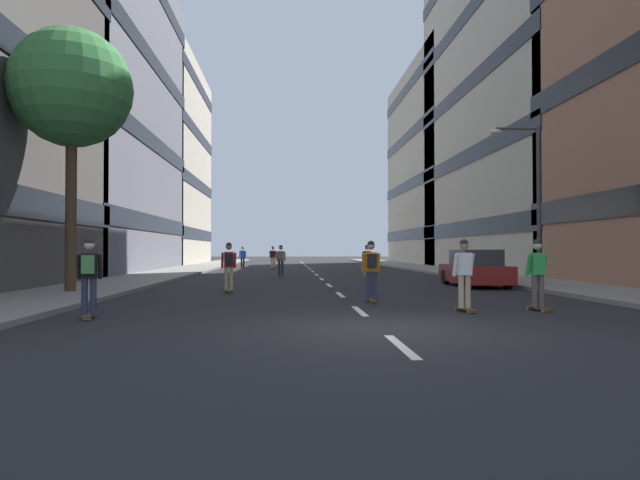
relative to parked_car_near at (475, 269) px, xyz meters
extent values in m
plane|color=black|center=(-5.95, 15.95, -0.70)|extent=(166.74, 166.74, 0.00)
cube|color=gray|center=(-14.97, 19.42, -0.63)|extent=(3.72, 76.42, 0.14)
cube|color=gray|center=(3.06, 19.42, -0.63)|extent=(3.72, 76.42, 0.14)
cube|color=silver|center=(-5.95, -13.84, -0.70)|extent=(0.16, 2.20, 0.01)
cube|color=silver|center=(-5.95, -8.84, -0.70)|extent=(0.16, 2.20, 0.01)
cube|color=silver|center=(-5.95, -3.84, -0.70)|extent=(0.16, 2.20, 0.01)
cube|color=silver|center=(-5.95, 1.16, -0.70)|extent=(0.16, 2.20, 0.01)
cube|color=silver|center=(-5.95, 6.16, -0.70)|extent=(0.16, 2.20, 0.01)
cube|color=silver|center=(-5.95, 11.16, -0.70)|extent=(0.16, 2.20, 0.01)
cube|color=silver|center=(-5.95, 16.16, -0.70)|extent=(0.16, 2.20, 0.01)
cube|color=silver|center=(-5.95, 21.16, -0.70)|extent=(0.16, 2.20, 0.01)
cube|color=silver|center=(-5.95, 26.16, -0.70)|extent=(0.16, 2.20, 0.01)
cube|color=silver|center=(-5.95, 31.16, -0.70)|extent=(0.16, 2.20, 0.01)
cube|color=silver|center=(-5.95, 36.16, -0.70)|extent=(0.16, 2.20, 0.01)
cube|color=silver|center=(-5.95, 41.16, -0.70)|extent=(0.16, 2.20, 0.01)
cube|color=silver|center=(-5.95, 46.16, -0.70)|extent=(0.16, 2.20, 0.01)
cube|color=slate|center=(-23.14, 16.18, 10.31)|extent=(12.61, 21.25, 22.03)
cube|color=black|center=(-23.14, 16.18, 2.60)|extent=(12.73, 21.37, 1.10)
cube|color=black|center=(-23.14, 16.18, 8.11)|extent=(12.73, 21.37, 1.10)
cube|color=black|center=(-23.14, 16.18, 13.62)|extent=(12.73, 21.37, 1.10)
cube|color=#BCB29E|center=(-23.14, 35.42, 9.56)|extent=(12.61, 18.47, 20.51)
cube|color=black|center=(-23.14, 35.42, 2.38)|extent=(12.73, 18.59, 1.10)
cube|color=black|center=(-23.14, 35.42, 7.50)|extent=(12.73, 18.59, 1.10)
cube|color=black|center=(-23.14, 35.42, 12.63)|extent=(12.73, 18.59, 1.10)
cube|color=black|center=(-23.14, 35.42, 17.76)|extent=(12.73, 18.59, 1.10)
cube|color=#BCB29E|center=(11.23, 16.18, 14.40)|extent=(12.61, 23.57, 30.20)
cube|color=black|center=(11.23, 16.18, 2.32)|extent=(12.73, 23.69, 1.10)
cube|color=black|center=(11.23, 16.18, 7.35)|extent=(12.73, 23.69, 1.10)
cube|color=black|center=(11.23, 16.18, 12.39)|extent=(12.73, 23.69, 1.10)
cube|color=black|center=(11.23, 16.18, 17.42)|extent=(12.73, 23.69, 1.10)
cube|color=#BCB29E|center=(11.23, 35.42, 9.61)|extent=(12.61, 21.95, 20.62)
cube|color=black|center=(11.23, 35.42, 2.39)|extent=(12.73, 22.07, 1.10)
cube|color=black|center=(11.23, 35.42, 7.55)|extent=(12.73, 22.07, 1.10)
cube|color=black|center=(11.23, 35.42, 12.70)|extent=(12.73, 22.07, 1.10)
cube|color=black|center=(11.23, 35.42, 17.86)|extent=(12.73, 22.07, 1.10)
cube|color=maroon|center=(0.00, 0.04, -0.17)|extent=(1.80, 4.40, 0.70)
cube|color=#2D3338|center=(0.00, -0.11, 0.50)|extent=(1.60, 2.10, 0.64)
cylinder|color=black|center=(-0.80, 1.49, -0.38)|extent=(0.22, 0.64, 0.64)
cylinder|color=black|center=(0.80, 1.49, -0.38)|extent=(0.22, 0.64, 0.64)
cylinder|color=black|center=(-0.80, -1.41, -0.38)|extent=(0.22, 0.64, 0.64)
cylinder|color=black|center=(0.80, -1.41, -0.38)|extent=(0.22, 0.64, 0.64)
cylinder|color=#4C3823|center=(-14.97, -3.48, 2.16)|extent=(0.36, 0.36, 5.43)
sphere|color=#387A3D|center=(-14.97, -3.48, 6.26)|extent=(3.97, 3.97, 3.97)
cylinder|color=#3F3F44|center=(2.69, -0.08, 2.69)|extent=(0.16, 0.16, 6.50)
cylinder|color=#3F3F44|center=(1.79, -0.08, 5.84)|extent=(1.80, 0.10, 0.10)
ellipsoid|color=silver|center=(0.89, -0.08, 5.69)|extent=(0.50, 0.30, 0.24)
cube|color=brown|center=(-3.41, -9.15, -0.62)|extent=(0.36, 0.92, 0.02)
cylinder|color=#D8BF4C|center=(-3.47, -8.83, -0.66)|extent=(0.19, 0.10, 0.07)
cylinder|color=#D8BF4C|center=(-3.36, -9.46, -0.66)|extent=(0.19, 0.10, 0.07)
cylinder|color=tan|center=(-3.50, -9.17, -0.21)|extent=(0.16, 0.16, 0.80)
cylinder|color=tan|center=(-3.32, -9.13, -0.21)|extent=(0.16, 0.16, 0.80)
cube|color=white|center=(-3.41, -9.15, 0.47)|extent=(0.35, 0.25, 0.55)
cylinder|color=white|center=(-3.64, -9.14, 0.44)|extent=(0.13, 0.24, 0.55)
cylinder|color=white|center=(-3.20, -9.06, 0.44)|extent=(0.13, 0.24, 0.55)
sphere|color=#997051|center=(-3.42, -9.13, 0.92)|extent=(0.22, 0.22, 0.22)
sphere|color=black|center=(-3.42, -9.13, 0.97)|extent=(0.21, 0.21, 0.21)
cube|color=brown|center=(-5.32, -6.60, -0.62)|extent=(0.21, 0.90, 0.02)
cylinder|color=#D8BF4C|center=(-5.32, -6.28, -0.66)|extent=(0.18, 0.07, 0.07)
cylinder|color=#D8BF4C|center=(-5.33, -6.92, -0.66)|extent=(0.18, 0.07, 0.07)
cylinder|color=#2D334C|center=(-5.41, -6.60, -0.21)|extent=(0.14, 0.14, 0.80)
cylinder|color=#2D334C|center=(-5.23, -6.60, -0.21)|extent=(0.14, 0.14, 0.80)
cube|color=orange|center=(-5.32, -6.60, 0.47)|extent=(0.32, 0.20, 0.55)
cylinder|color=orange|center=(-5.54, -6.55, 0.44)|extent=(0.09, 0.23, 0.55)
cylinder|color=orange|center=(-5.10, -6.55, 0.44)|extent=(0.09, 0.23, 0.55)
sphere|color=tan|center=(-5.32, -6.58, 0.92)|extent=(0.22, 0.22, 0.22)
sphere|color=black|center=(-5.32, -6.58, 0.97)|extent=(0.21, 0.21, 0.21)
cube|color=black|center=(-5.32, -6.78, 0.50)|extent=(0.26, 0.16, 0.40)
cube|color=brown|center=(-12.12, -9.95, -0.62)|extent=(0.37, 0.92, 0.02)
cylinder|color=#D8BF4C|center=(-12.18, -9.64, -0.66)|extent=(0.19, 0.10, 0.07)
cylinder|color=#D8BF4C|center=(-12.05, -10.26, -0.66)|extent=(0.19, 0.10, 0.07)
cylinder|color=#2D334C|center=(-12.20, -9.97, -0.21)|extent=(0.16, 0.16, 0.80)
cylinder|color=#2D334C|center=(-12.03, -9.93, -0.21)|extent=(0.16, 0.16, 0.80)
cube|color=black|center=(-12.12, -9.95, 0.47)|extent=(0.35, 0.26, 0.55)
cylinder|color=black|center=(-12.34, -9.94, 0.44)|extent=(0.13, 0.24, 0.55)
cylinder|color=black|center=(-11.91, -9.86, 0.44)|extent=(0.13, 0.24, 0.55)
sphere|color=beige|center=(-12.12, -9.93, 0.92)|extent=(0.22, 0.22, 0.22)
sphere|color=black|center=(-12.12, -9.93, 0.97)|extent=(0.21, 0.21, 0.21)
cube|color=#4C8C4C|center=(-12.08, -10.13, 0.50)|extent=(0.29, 0.21, 0.40)
cube|color=brown|center=(-9.81, -2.63, -0.62)|extent=(0.36, 0.92, 0.02)
cylinder|color=#D8BF4C|center=(-9.87, -2.32, -0.66)|extent=(0.19, 0.10, 0.07)
cylinder|color=#D8BF4C|center=(-9.75, -2.94, -0.66)|extent=(0.19, 0.10, 0.07)
cylinder|color=tan|center=(-9.90, -2.65, -0.21)|extent=(0.16, 0.16, 0.80)
cylinder|color=tan|center=(-9.72, -2.61, -0.21)|extent=(0.16, 0.16, 0.80)
cube|color=red|center=(-9.81, -2.63, 0.47)|extent=(0.35, 0.25, 0.55)
cylinder|color=red|center=(-10.03, -2.62, 0.44)|extent=(0.13, 0.24, 0.55)
cylinder|color=red|center=(-9.60, -2.54, 0.44)|extent=(0.13, 0.24, 0.55)
sphere|color=#997051|center=(-9.81, -2.61, 0.92)|extent=(0.22, 0.22, 0.22)
sphere|color=black|center=(-9.81, -2.61, 0.97)|extent=(0.21, 0.21, 0.21)
cube|color=black|center=(-9.78, -2.81, 0.50)|extent=(0.28, 0.20, 0.40)
cube|color=brown|center=(-8.84, 20.83, -0.62)|extent=(0.33, 0.92, 0.02)
cylinder|color=#D8BF4C|center=(-8.80, 21.14, -0.66)|extent=(0.19, 0.10, 0.07)
cylinder|color=#D8BF4C|center=(-8.89, 20.51, -0.66)|extent=(0.19, 0.10, 0.07)
cylinder|color=tan|center=(-8.93, 20.84, -0.21)|extent=(0.16, 0.16, 0.80)
cylinder|color=tan|center=(-8.76, 20.81, -0.21)|extent=(0.16, 0.16, 0.80)
cube|color=red|center=(-8.84, 20.83, 0.47)|extent=(0.35, 0.25, 0.55)
cylinder|color=red|center=(-9.05, 20.91, 0.44)|extent=(0.12, 0.24, 0.55)
cylinder|color=red|center=(-8.62, 20.84, 0.44)|extent=(0.12, 0.24, 0.55)
sphere|color=tan|center=(-8.84, 20.85, 0.92)|extent=(0.22, 0.22, 0.22)
sphere|color=black|center=(-8.84, 20.85, 0.97)|extent=(0.21, 0.21, 0.21)
cube|color=black|center=(-8.87, 20.65, 0.50)|extent=(0.28, 0.20, 0.40)
cube|color=brown|center=(-11.30, 22.43, -0.62)|extent=(0.34, 0.92, 0.02)
cylinder|color=#D8BF4C|center=(-11.35, 22.75, -0.66)|extent=(0.19, 0.10, 0.07)
cylinder|color=#D8BF4C|center=(-11.24, 22.12, -0.66)|extent=(0.19, 0.10, 0.07)
cylinder|color=black|center=(-11.38, 22.42, -0.21)|extent=(0.16, 0.16, 0.80)
cylinder|color=black|center=(-11.21, 22.45, -0.21)|extent=(0.16, 0.16, 0.80)
cube|color=blue|center=(-11.30, 22.43, 0.47)|extent=(0.35, 0.25, 0.55)
cylinder|color=blue|center=(-11.52, 22.45, 0.44)|extent=(0.12, 0.24, 0.55)
cylinder|color=blue|center=(-11.09, 22.52, 0.44)|extent=(0.12, 0.24, 0.55)
sphere|color=beige|center=(-11.30, 22.45, 0.92)|extent=(0.22, 0.22, 0.22)
sphere|color=black|center=(-11.30, 22.45, 0.97)|extent=(0.21, 0.21, 0.21)
cube|color=brown|center=(-1.52, -9.04, -0.62)|extent=(0.32, 0.92, 0.02)
cylinder|color=#D8BF4C|center=(-1.57, -8.72, -0.66)|extent=(0.19, 0.09, 0.07)
cylinder|color=#D8BF4C|center=(-1.48, -9.36, -0.66)|extent=(0.19, 0.09, 0.07)
cylinder|color=#594C47|center=(-1.61, -9.05, -0.21)|extent=(0.16, 0.16, 0.80)
cylinder|color=#594C47|center=(-1.43, -9.03, -0.21)|extent=(0.16, 0.16, 0.80)
cube|color=green|center=(-1.52, -9.04, 0.47)|extent=(0.34, 0.24, 0.55)
cylinder|color=green|center=(-1.75, -9.02, 0.44)|extent=(0.12, 0.24, 0.55)
cylinder|color=green|center=(-1.31, -8.96, 0.44)|extent=(0.12, 0.24, 0.55)
sphere|color=beige|center=(-1.53, -9.02, 0.92)|extent=(0.22, 0.22, 0.22)
sphere|color=black|center=(-1.53, -9.02, 0.97)|extent=(0.21, 0.21, 0.21)
cube|color=brown|center=(-3.40, 7.49, -0.62)|extent=(0.26, 0.91, 0.02)
cylinder|color=#D8BF4C|center=(-3.42, 7.81, -0.66)|extent=(0.18, 0.08, 0.07)
cylinder|color=#D8BF4C|center=(-3.38, 7.17, -0.66)|extent=(0.18, 0.08, 0.07)
cylinder|color=tan|center=(-3.49, 7.49, -0.21)|extent=(0.15, 0.15, 0.80)
cylinder|color=tan|center=(-3.31, 7.50, -0.21)|extent=(0.15, 0.15, 0.80)
cube|color=red|center=(-3.40, 7.49, 0.47)|extent=(0.33, 0.22, 0.55)
cylinder|color=red|center=(-3.62, 7.53, 0.44)|extent=(0.11, 0.23, 0.55)
cylinder|color=red|center=(-3.18, 7.56, 0.44)|extent=(0.11, 0.23, 0.55)
sphere|color=tan|center=(-3.40, 7.51, 0.92)|extent=(0.22, 0.22, 0.22)
sphere|color=black|center=(-3.40, 7.51, 0.97)|extent=(0.21, 0.21, 0.21)
cube|color=#A52626|center=(-3.39, 7.31, 0.50)|extent=(0.27, 0.18, 0.40)
cube|color=brown|center=(-8.09, 8.75, -0.62)|extent=(0.28, 0.91, 0.02)
cylinder|color=#D8BF4C|center=(-8.06, 9.07, -0.66)|extent=(0.19, 0.09, 0.07)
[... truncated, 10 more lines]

